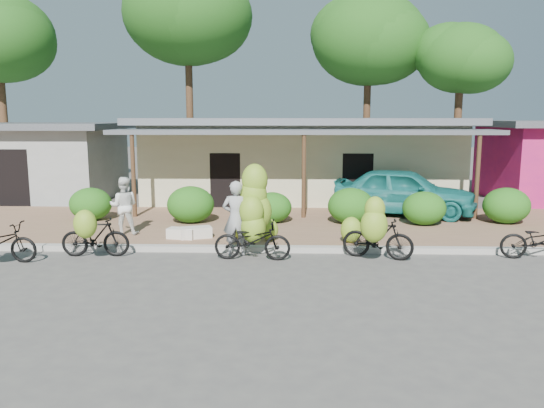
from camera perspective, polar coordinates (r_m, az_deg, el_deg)
The scene contains 26 objects.
ground at distance 11.60m, azimuth 4.26°, elevation -7.66°, with size 100.00×100.00×0.00m, color #4D4A48.
sidewalk at distance 16.44m, azimuth 3.50°, elevation -2.37°, with size 60.00×6.00×0.12m, color #90674D.
curb at distance 13.51m, azimuth 3.89°, elevation -4.88°, with size 60.00×0.25×0.15m, color #A8A399.
shop_main at distance 22.09m, azimuth 3.07°, elevation 4.99°, with size 13.00×8.50×3.35m.
shop_grey at distance 24.50m, azimuth -23.69°, elevation 4.40°, with size 7.00×6.00×3.15m.
tree_far_center at distance 28.16m, azimuth -9.45°, elevation 19.70°, with size 6.32×6.29×10.94m.
tree_center_right at distance 28.24m, azimuth 9.94°, elevation 17.18°, with size 5.76×5.69×9.49m.
tree_near_right at distance 27.01m, azimuth 19.22°, elevation 14.73°, with size 4.20×4.00×7.74m.
hedge_0 at distance 17.91m, azimuth -18.93°, elevation 0.00°, with size 1.34×1.21×1.04m, color #165F15.
hedge_1 at distance 16.73m, azimuth -8.74°, elevation -0.05°, with size 1.47×1.32×1.15m, color #165F15.
hedge_2 at distance 16.56m, azimuth 0.02°, elevation -0.37°, with size 1.22×1.10×0.95m, color #165F15.
hedge_3 at distance 16.57m, azimuth 8.47°, elevation -0.19°, with size 1.42×1.28×1.11m, color #165F15.
hedge_4 at distance 16.84m, azimuth 16.05°, elevation -0.45°, with size 1.32×1.19×1.03m, color #165F15.
hedge_5 at distance 17.96m, azimuth 23.91°, elevation -0.16°, with size 1.43×1.29×1.11m, color #165F15.
bike_left at distance 13.55m, azimuth -18.64°, elevation -3.14°, with size 1.68×1.14×1.28m.
bike_center at distance 12.88m, azimuth -2.01°, elevation -1.76°, with size 1.86×1.23×2.27m.
bike_right at distance 12.80m, azimuth 11.21°, elevation -3.06°, with size 1.77×1.38×1.61m.
bike_far_right at distance 14.19m, azimuth 26.95°, elevation -3.52°, with size 1.91×0.99×0.96m.
loose_banana_a at distance 14.42m, azimuth -3.34°, elevation -2.37°, with size 0.55×0.47×0.69m, color #92B72D.
loose_banana_b at distance 14.18m, azimuth -0.26°, elevation -2.79°, with size 0.46×0.39×0.58m, color #92B72D.
loose_banana_c at distance 14.05m, azimuth 8.51°, elevation -2.77°, with size 0.56×0.47×0.69m, color #92B72D.
sack_near at distance 14.65m, azimuth -8.22°, elevation -3.05°, with size 0.85×0.40×0.30m, color silver.
sack_far at distance 14.66m, azimuth -9.70°, elevation -3.12°, with size 0.75×0.38×0.28m, color silver.
vendor at distance 13.08m, azimuth -3.90°, elevation -1.52°, with size 0.68×0.44×1.86m, color #989898.
bystander at distance 15.40m, azimuth -15.65°, elevation -0.19°, with size 0.79×0.62×1.63m, color white.
teal_van at distance 18.36m, azimuth 13.97°, elevation 1.32°, with size 1.88×4.68×1.59m, color #19706D.
Camera 1 is at (-0.52, -11.09, 3.38)m, focal length 35.00 mm.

